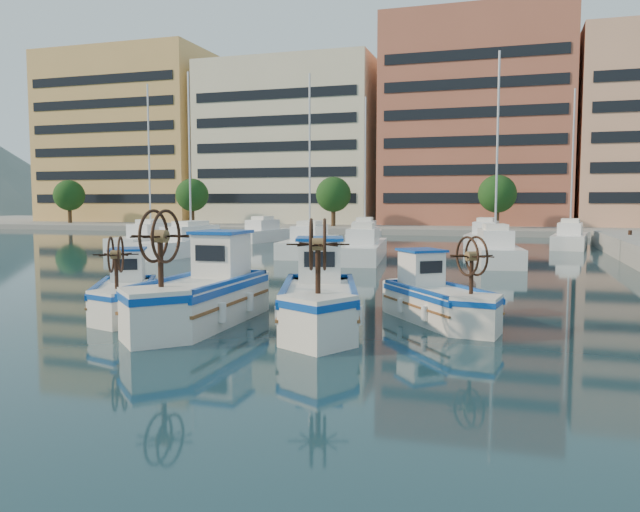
% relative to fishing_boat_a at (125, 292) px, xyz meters
% --- Properties ---
extents(ground, '(300.00, 300.00, 0.00)m').
position_rel_fishing_boat_a_xyz_m(ground, '(5.58, -0.93, -0.67)').
color(ground, '#1A3845').
rests_on(ground, ground).
extents(waterfront, '(180.00, 40.00, 25.60)m').
position_rel_fishing_boat_a_xyz_m(waterfront, '(14.81, 64.11, 10.42)').
color(waterfront, gray).
rests_on(waterfront, ground).
extents(yacht_marina, '(38.61, 23.79, 11.50)m').
position_rel_fishing_boat_a_xyz_m(yacht_marina, '(2.55, 26.49, -0.15)').
color(yacht_marina, white).
rests_on(yacht_marina, ground).
extents(fishing_boat_a, '(3.14, 4.05, 2.45)m').
position_rel_fishing_boat_a_xyz_m(fishing_boat_a, '(0.00, 0.00, 0.00)').
color(fishing_boat_a, silver).
rests_on(fishing_boat_a, ground).
extents(fishing_boat_b, '(2.13, 5.15, 3.21)m').
position_rel_fishing_boat_a_xyz_m(fishing_boat_b, '(2.93, -0.57, 0.21)').
color(fishing_boat_b, silver).
rests_on(fishing_boat_b, ground).
extents(fishing_boat_c, '(3.17, 4.96, 3.00)m').
position_rel_fishing_boat_a_xyz_m(fishing_boat_c, '(6.20, -0.17, 0.15)').
color(fishing_boat_c, silver).
rests_on(fishing_boat_c, ground).
extents(fishing_boat_d, '(3.60, 4.07, 2.52)m').
position_rel_fishing_boat_a_xyz_m(fishing_boat_d, '(9.14, 1.58, 0.02)').
color(fishing_boat_d, silver).
rests_on(fishing_boat_d, ground).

